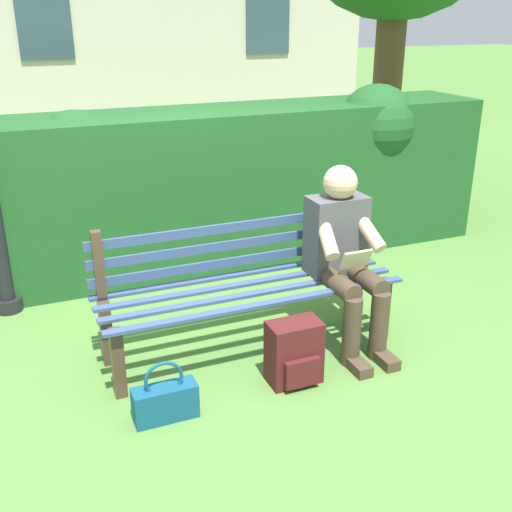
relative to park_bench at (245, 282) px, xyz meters
name	(u,v)px	position (x,y,z in m)	size (l,w,h in m)	color
ground	(250,350)	(0.00, 0.08, -0.46)	(60.00, 60.00, 0.00)	#517F38
park_bench	(245,282)	(0.00, 0.00, 0.00)	(1.94, 0.54, 0.88)	#4C3828
person_seated	(345,253)	(-0.62, 0.18, 0.17)	(0.44, 0.73, 1.18)	#4C4C51
hedge_backdrop	(229,180)	(-0.46, -1.53, 0.25)	(4.80, 0.87, 1.48)	#1E5123
backpack	(294,353)	(-0.11, 0.52, -0.26)	(0.32, 0.26, 0.39)	#4C1919
handbag	(165,400)	(0.70, 0.58, -0.34)	(0.35, 0.13, 0.36)	navy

